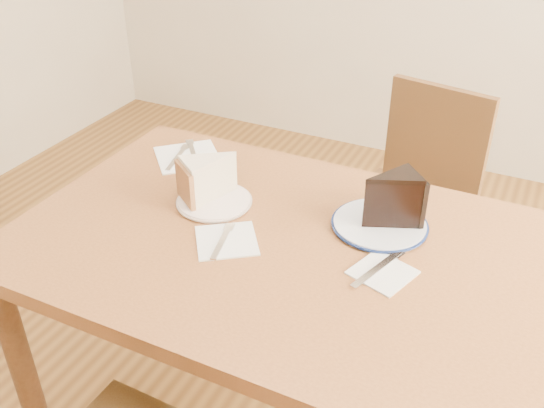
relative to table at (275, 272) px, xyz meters
The scene contains 13 objects.
table is the anchor object (origin of this frame).
chair_far 0.79m from the table, 78.35° to the left, with size 0.49×0.49×0.84m.
plate_cream 0.24m from the table, 161.12° to the left, with size 0.18×0.18×0.01m, color white.
plate_navy 0.27m from the table, 37.16° to the left, with size 0.22×0.22×0.01m, color white.
carrot_cake 0.28m from the table, 157.83° to the left, with size 0.10×0.14×0.09m, color beige, non-canonical shape.
chocolate_cake 0.31m from the table, 36.16° to the left, with size 0.09×0.13×0.12m, color black, non-canonical shape.
napkin_cream 0.15m from the table, 148.32° to the right, with size 0.14×0.14×0.00m, color white.
napkin_navy 0.28m from the table, ahead, with size 0.12×0.12×0.00m, color white.
napkin_spare 0.48m from the table, 147.72° to the left, with size 0.17×0.17×0.00m, color white.
fork_cream 0.16m from the table, 145.07° to the right, with size 0.01×0.14×0.00m, color silver.
knife_navy 0.27m from the table, ahead, with size 0.02×0.17×0.00m, color silver.
fork_spare 0.50m from the table, 144.93° to the left, with size 0.01×0.14×0.00m, color white.
knife_spare 0.49m from the table, 151.37° to the left, with size 0.01×0.16×0.00m, color silver.
Camera 1 is at (0.49, -1.03, 1.56)m, focal length 40.00 mm.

